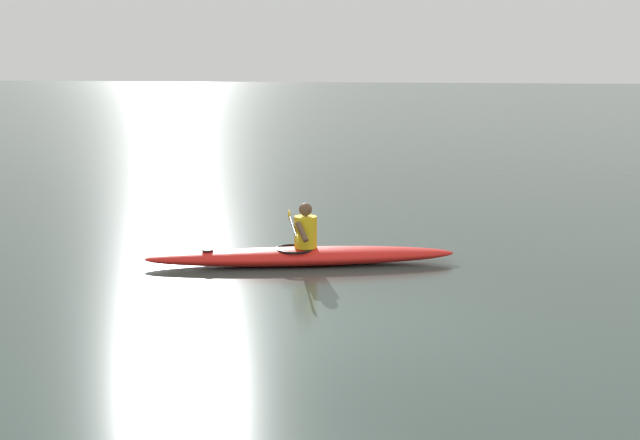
# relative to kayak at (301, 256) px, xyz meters

# --- Properties ---
(ground_plane) EXTENTS (160.00, 160.00, 0.00)m
(ground_plane) POSITION_rel_kayak_xyz_m (-0.66, 2.88, -0.14)
(ground_plane) COLOR #384742
(kayak) EXTENTS (5.01, 1.81, 0.28)m
(kayak) POSITION_rel_kayak_xyz_m (0.00, 0.00, 0.00)
(kayak) COLOR red
(kayak) RESTS_ON ground
(kayaker) EXTENTS (0.67, 2.33, 0.72)m
(kayaker) POSITION_rel_kayak_xyz_m (-0.05, -0.01, 0.44)
(kayaker) COLOR yellow
(kayaker) RESTS_ON kayak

